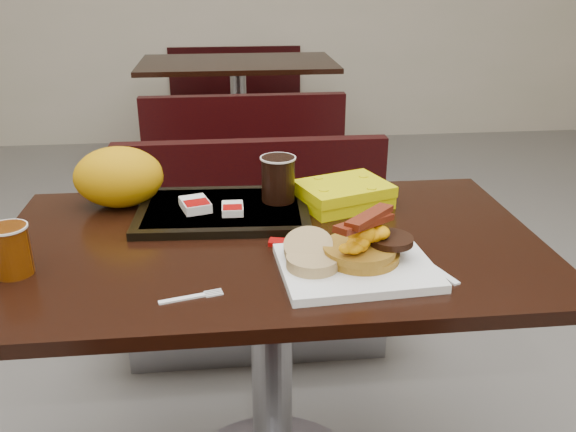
{
  "coord_description": "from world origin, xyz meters",
  "views": [
    {
      "loc": [
        -0.09,
        -1.21,
        1.32
      ],
      "look_at": [
        0.04,
        0.01,
        0.8
      ],
      "focal_mm": 37.64,
      "sensor_mm": 36.0,
      "label": 1
    }
  ],
  "objects": [
    {
      "name": "table_near",
      "position": [
        0.0,
        0.0,
        0.38
      ],
      "size": [
        1.2,
        0.7,
        0.75
      ],
      "primitive_type": null,
      "color": "black",
      "rests_on": "floor"
    },
    {
      "name": "bench_near_n",
      "position": [
        0.0,
        0.7,
        0.36
      ],
      "size": [
        1.0,
        0.46,
        0.72
      ],
      "primitive_type": null,
      "color": "black",
      "rests_on": "floor"
    },
    {
      "name": "table_far",
      "position": [
        0.0,
        2.6,
        0.38
      ],
      "size": [
        1.2,
        0.7,
        0.75
      ],
      "primitive_type": null,
      "color": "black",
      "rests_on": "floor"
    },
    {
      "name": "bench_far_s",
      "position": [
        0.0,
        1.9,
        0.36
      ],
      "size": [
        1.0,
        0.46,
        0.72
      ],
      "primitive_type": null,
      "color": "black",
      "rests_on": "floor"
    },
    {
      "name": "bench_far_n",
      "position": [
        0.0,
        3.3,
        0.36
      ],
      "size": [
        1.0,
        0.46,
        0.72
      ],
      "primitive_type": null,
      "color": "black",
      "rests_on": "floor"
    },
    {
      "name": "platter",
      "position": [
        0.16,
        -0.16,
        0.76
      ],
      "size": [
        0.32,
        0.25,
        0.02
      ],
      "primitive_type": "cube",
      "rotation": [
        0.0,
        0.0,
        0.07
      ],
      "color": "white",
      "rests_on": "table_near"
    },
    {
      "name": "pancake_stack",
      "position": [
        0.17,
        -0.14,
        0.78
      ],
      "size": [
        0.2,
        0.2,
        0.03
      ],
      "primitive_type": "cylinder",
      "rotation": [
        0.0,
        0.0,
        -0.35
      ],
      "color": "#9C661A",
      "rests_on": "platter"
    },
    {
      "name": "sausage_patty",
      "position": [
        0.23,
        -0.14,
        0.81
      ],
      "size": [
        0.11,
        0.11,
        0.01
      ],
      "primitive_type": "cylinder",
      "rotation": [
        0.0,
        0.0,
        -0.22
      ],
      "color": "black",
      "rests_on": "pancake_stack"
    },
    {
      "name": "scrambled_eggs",
      "position": [
        0.17,
        -0.16,
        0.82
      ],
      "size": [
        0.11,
        0.1,
        0.05
      ],
      "primitive_type": "ellipsoid",
      "rotation": [
        0.0,
        0.0,
        -0.19
      ],
      "color": "#F19904",
      "rests_on": "pancake_stack"
    },
    {
      "name": "bacon_strips",
      "position": [
        0.17,
        -0.16,
        0.86
      ],
      "size": [
        0.18,
        0.18,
        0.01
      ],
      "primitive_type": null,
      "rotation": [
        0.0,
        0.0,
        0.78
      ],
      "color": "#401004",
      "rests_on": "scrambled_eggs"
    },
    {
      "name": "muffin_bottom",
      "position": [
        0.07,
        -0.17,
        0.78
      ],
      "size": [
        0.13,
        0.13,
        0.02
      ],
      "primitive_type": "cylinder",
      "rotation": [
        0.0,
        0.0,
        0.3
      ],
      "color": "tan",
      "rests_on": "platter"
    },
    {
      "name": "muffin_top",
      "position": [
        0.07,
        -0.13,
        0.79
      ],
      "size": [
        0.12,
        0.12,
        0.06
      ],
      "primitive_type": "cylinder",
      "rotation": [
        0.38,
        0.0,
        -0.23
      ],
      "color": "tan",
      "rests_on": "platter"
    },
    {
      "name": "coffee_cup_near",
      "position": [
        -0.51,
        -0.1,
        0.8
      ],
      "size": [
        0.1,
        0.1,
        0.1
      ],
      "primitive_type": "cylinder",
      "rotation": [
        0.0,
        0.0,
        -0.39
      ],
      "color": "#803A04",
      "rests_on": "table_near"
    },
    {
      "name": "fork",
      "position": [
        -0.18,
        -0.24,
        0.75
      ],
      "size": [
        0.12,
        0.05,
        0.0
      ],
      "primitive_type": null,
      "rotation": [
        0.0,
        0.0,
        0.25
      ],
      "color": "white",
      "rests_on": "table_near"
    },
    {
      "name": "knife",
      "position": [
        0.31,
        -0.16,
        0.75
      ],
      "size": [
        0.07,
        0.17,
        0.0
      ],
      "primitive_type": "cube",
      "rotation": [
        0.0,
        0.0,
        -1.25
      ],
      "color": "white",
      "rests_on": "table_near"
    },
    {
      "name": "condiment_syrup",
      "position": [
        -0.02,
        0.09,
        0.75
      ],
      "size": [
        0.05,
        0.05,
        0.01
      ],
      "primitive_type": "cube",
      "rotation": [
        0.0,
        0.0,
        0.53
      ],
      "color": "#B44307",
      "rests_on": "table_near"
    },
    {
      "name": "condiment_ketchup",
      "position": [
        0.01,
        -0.02,
        0.75
      ],
      "size": [
        0.05,
        0.04,
        0.01
      ],
      "primitive_type": "cube",
      "rotation": [
        0.0,
        0.0,
        -0.25
      ],
      "color": "#8C0504",
      "rests_on": "table_near"
    },
    {
      "name": "tray",
      "position": [
        -0.1,
        0.16,
        0.76
      ],
      "size": [
        0.43,
        0.31,
        0.02
      ],
      "primitive_type": "cube",
      "rotation": [
        0.0,
        0.0,
        -0.05
      ],
      "color": "black",
      "rests_on": "table_near"
    },
    {
      "name": "hashbrown_sleeve_left",
      "position": [
        -0.17,
        0.15,
        0.78
      ],
      "size": [
        0.08,
        0.1,
        0.02
      ],
      "primitive_type": "cube",
      "rotation": [
        0.0,
        0.0,
        0.29
      ],
      "color": "silver",
      "rests_on": "tray"
    },
    {
      "name": "hashbrown_sleeve_right",
      "position": [
        -0.08,
        0.12,
        0.78
      ],
      "size": [
        0.05,
        0.07,
        0.02
      ],
      "primitive_type": "cube",
      "rotation": [
        0.0,
        0.0,
        -0.01
      ],
      "color": "silver",
      "rests_on": "tray"
    },
    {
      "name": "coffee_cup_far",
      "position": [
        0.03,
        0.19,
        0.83
      ],
      "size": [
        0.09,
        0.09,
        0.11
      ],
      "primitive_type": "cylinder",
      "rotation": [
        0.0,
        0.0,
        -0.06
      ],
      "color": "black",
      "rests_on": "tray"
    },
    {
      "name": "clamshell",
      "position": [
        0.2,
        0.19,
        0.78
      ],
      "size": [
        0.26,
        0.22,
        0.06
      ],
      "primitive_type": "cube",
      "rotation": [
        0.0,
        0.0,
        0.34
      ],
      "color": "#D2C803",
      "rests_on": "table_near"
    },
    {
      "name": "paper_bag",
      "position": [
        -0.36,
        0.25,
        0.83
      ],
      "size": [
        0.22,
        0.17,
        0.15
      ],
      "primitive_type": "ellipsoid",
      "rotation": [
        0.0,
        0.0,
        -0.03
      ],
      "color": "#CE8206",
      "rests_on": "table_near"
    }
  ]
}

